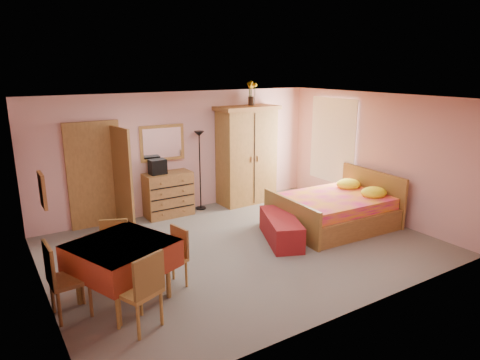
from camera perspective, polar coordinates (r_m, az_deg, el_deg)
floor at (r=7.70m, az=0.57°, el=-8.89°), size 6.50×6.50×0.00m
ceiling at (r=7.06m, az=0.63°, el=10.79°), size 6.50×6.50×0.00m
wall_back at (r=9.42m, az=-7.70°, el=3.71°), size 6.50×0.10×2.60m
wall_front at (r=5.44m, az=15.10°, el=-5.05°), size 6.50×0.10×2.60m
wall_left at (r=6.21m, az=-25.52°, el=-3.52°), size 0.10×5.00×2.60m
wall_right at (r=9.40m, az=17.50°, el=3.13°), size 0.10×5.00×2.60m
doorway at (r=8.85m, az=-18.78°, el=0.50°), size 1.06×0.12×2.15m
window at (r=10.14m, az=12.28°, el=5.17°), size 0.08×1.40×1.95m
picture_left at (r=5.53m, az=-24.86°, el=-1.26°), size 0.04×0.32×0.42m
picture_back at (r=10.53m, az=4.07°, el=6.37°), size 0.30×0.04×0.40m
chest_of_drawers at (r=9.23m, az=-9.54°, el=-1.89°), size 1.00×0.51×0.94m
wall_mirror at (r=9.17m, az=-10.35°, el=4.89°), size 0.96×0.11×0.76m
stereo at (r=9.00m, az=-10.93°, el=1.74°), size 0.34×0.26×0.31m
floor_lamp at (r=9.46m, az=-5.36°, el=1.22°), size 0.28×0.28×1.76m
wardrobe at (r=9.88m, az=0.88°, el=3.34°), size 1.45×0.78×2.25m
sunflower_vase at (r=9.85m, az=1.55°, el=11.50°), size 0.22×0.22×0.54m
bed at (r=8.70m, az=12.38°, el=-2.83°), size 2.28×1.84×1.02m
bench at (r=7.92m, az=5.47°, el=-6.46°), size 1.02×1.48×0.46m
dining_table at (r=6.10m, az=-15.33°, el=-11.74°), size 1.51×1.51×0.85m
chair_south at (r=5.45m, az=-13.41°, el=-14.09°), size 0.60×0.60×1.01m
chair_north at (r=6.65m, az=-16.46°, el=-9.27°), size 0.54×0.54×0.91m
chair_west at (r=5.95m, az=-21.81°, el=-12.11°), size 0.49×0.49×1.02m
chair_east at (r=6.31m, az=-9.33°, el=-10.35°), size 0.47×0.47×0.88m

